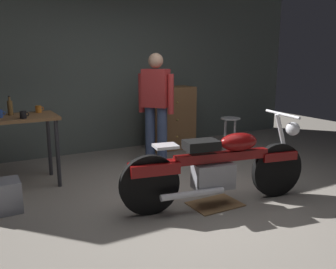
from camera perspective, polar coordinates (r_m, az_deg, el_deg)
The scene contains 11 objects.
ground_plane at distance 4.18m, azimuth 4.08°, elevation -10.63°, with size 12.00×12.00×0.00m, color gray.
back_wall at distance 6.37m, azimuth -9.92°, elevation 11.41°, with size 8.00×0.12×3.10m, color #56605B.
workbench at distance 4.82m, azimuth -24.77°, elevation 1.15°, with size 1.30×0.64×0.90m.
motorcycle at distance 4.00m, azimuth 8.06°, elevation -4.90°, with size 2.17×0.70×1.00m.
person_standing at distance 5.41m, azimuth -1.92°, elevation 4.84°, with size 0.41×0.47×1.67m.
shop_stool at distance 6.01m, azimuth 9.79°, elevation 1.28°, with size 0.32×0.32×0.64m.
wooden_dresser at distance 6.43m, azimuth 0.44°, elevation 2.63°, with size 0.80×0.47×1.10m.
drip_tray at distance 4.14m, azimuth 7.43°, elevation -10.83°, with size 0.56×0.40×0.01m, color olive.
mug_orange_travel at distance 5.03m, azimuth -19.74°, elevation 3.80°, with size 0.11×0.08×0.09m.
mug_black_matte at distance 4.61m, azimuth -21.86°, elevation 2.91°, with size 0.11×0.07×0.09m.
bottle at distance 4.93m, azimuth -23.65°, elevation 3.94°, with size 0.06×0.06×0.24m.
Camera 1 is at (-2.13, -3.21, 1.62)m, focal length 38.64 mm.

